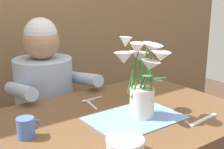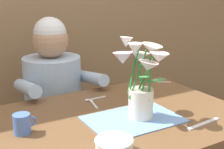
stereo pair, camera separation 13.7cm
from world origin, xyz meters
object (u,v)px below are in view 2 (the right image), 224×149
object	(u,v)px
flower_vase	(141,78)
ceramic_bowl	(114,146)
dinner_knife	(204,124)
seated_person	(54,111)
coffee_cup	(22,124)

from	to	relation	value
flower_vase	ceramic_bowl	distance (m)	0.36
dinner_knife	flower_vase	bearing A→B (deg)	129.61
seated_person	dinner_knife	world-z (taller)	seated_person
seated_person	flower_vase	xyz separation A→B (m)	(0.16, -0.68, 0.36)
seated_person	coffee_cup	xyz separation A→B (m)	(-0.33, -0.58, 0.22)
coffee_cup	ceramic_bowl	bearing A→B (deg)	-53.57
flower_vase	dinner_knife	distance (m)	0.32
dinner_knife	coffee_cup	size ratio (longest dim) A/B	2.04
ceramic_bowl	dinner_knife	distance (m)	0.45
seated_person	coffee_cup	bearing A→B (deg)	-116.05
seated_person	ceramic_bowl	distance (m)	0.92
ceramic_bowl	coffee_cup	size ratio (longest dim) A/B	1.46
flower_vase	ceramic_bowl	xyz separation A→B (m)	(-0.26, -0.21, -0.15)
seated_person	ceramic_bowl	bearing A→B (deg)	-92.54
seated_person	coffee_cup	distance (m)	0.70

